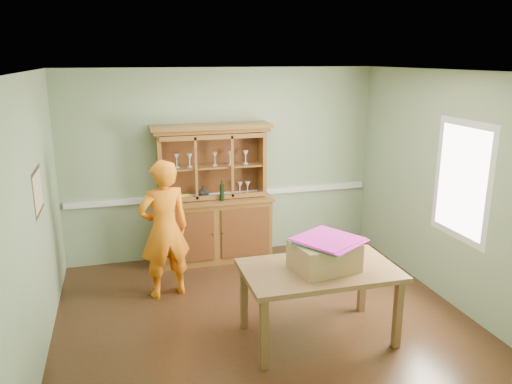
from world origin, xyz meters
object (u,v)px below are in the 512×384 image
object	(u,v)px
cardboard_box	(324,256)
china_hutch	(214,213)
dining_table	(319,276)
person	(164,230)

from	to	relation	value
cardboard_box	china_hutch	bearing A→B (deg)	105.74
dining_table	cardboard_box	xyz separation A→B (m)	(0.03, -0.03, 0.23)
cardboard_box	person	size ratio (longest dim) A/B	0.36
china_hutch	person	size ratio (longest dim) A/B	1.15
dining_table	person	bearing A→B (deg)	135.85
china_hutch	dining_table	distance (m)	2.44
cardboard_box	person	xyz separation A→B (m)	(-1.45, 1.41, -0.07)
cardboard_box	person	world-z (taller)	person
cardboard_box	person	distance (m)	2.03
china_hutch	person	world-z (taller)	china_hutch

